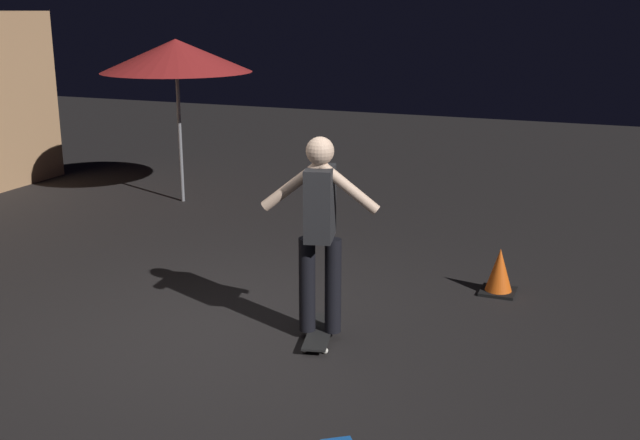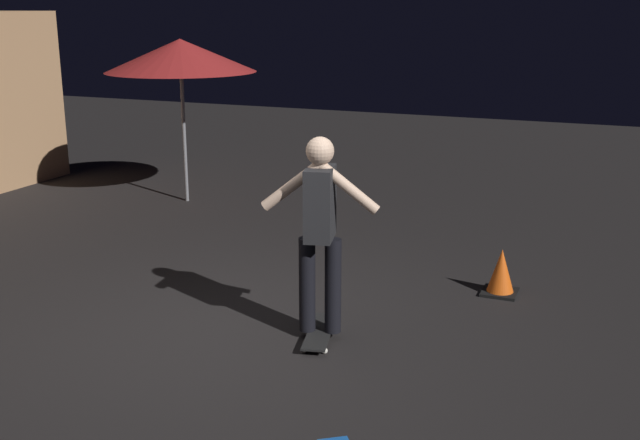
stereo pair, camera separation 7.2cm
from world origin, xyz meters
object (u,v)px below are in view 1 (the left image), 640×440
skateboard_ridden (320,332)px  skater (320,222)px  traffic_cone (499,273)px  patio_umbrella (176,56)px

skateboard_ridden → skater: bearing=180.0°
skater → traffic_cone: 2.22m
patio_umbrella → skateboard_ridden: (-3.70, -3.62, -2.02)m
traffic_cone → patio_umbrella: bearing=67.1°
skateboard_ridden → traffic_cone: size_ratio=1.75×
skateboard_ridden → traffic_cone: (1.65, -1.24, 0.16)m
skateboard_ridden → traffic_cone: traffic_cone is taller
skater → traffic_cone: size_ratio=3.63×
patio_umbrella → skateboard_ridden: 5.55m
skater → traffic_cone: skater is taller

